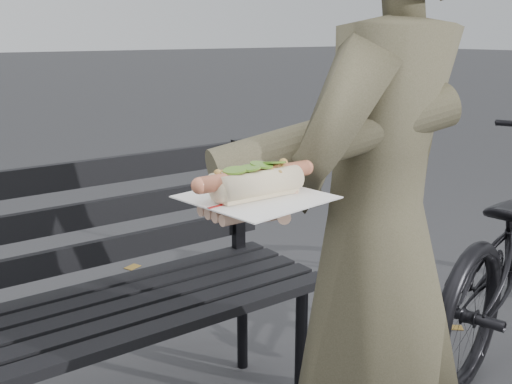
% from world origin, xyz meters
% --- Properties ---
extents(park_bench, '(1.50, 0.44, 0.88)m').
position_xyz_m(park_bench, '(-0.04, 0.89, 0.52)').
color(park_bench, black).
rests_on(park_bench, ground).
extents(person, '(0.66, 0.52, 1.59)m').
position_xyz_m(person, '(0.41, 0.14, 0.79)').
color(person, '#44432D').
rests_on(person, ground).
extents(held_hotdog, '(0.63, 0.32, 0.20)m').
position_xyz_m(held_hotdog, '(0.20, 0.10, 1.04)').
color(held_hotdog, '#44432D').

